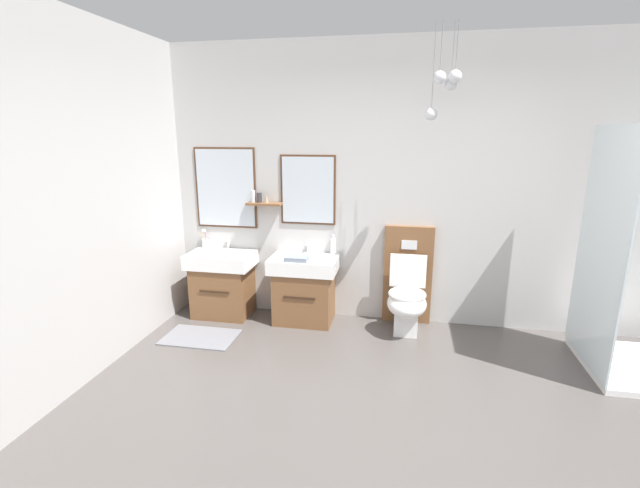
# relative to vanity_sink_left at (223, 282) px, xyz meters

# --- Properties ---
(ground_plane) EXTENTS (6.33, 5.53, 0.10)m
(ground_plane) POSITION_rel_vanity_sink_left_xyz_m (1.93, -1.84, -0.41)
(ground_plane) COLOR #4C4744
(ground_plane) RESTS_ON ground
(wall_back) EXTENTS (5.13, 0.61, 2.75)m
(wall_back) POSITION_rel_vanity_sink_left_xyz_m (1.91, 0.26, 1.02)
(wall_back) COLOR #B7B5B2
(wall_back) RESTS_ON ground
(wall_left) EXTENTS (0.12, 4.33, 2.75)m
(wall_left) POSITION_rel_vanity_sink_left_xyz_m (-0.58, -1.84, 1.02)
(wall_left) COLOR #B7B5B2
(wall_left) RESTS_ON ground
(bath_mat) EXTENTS (0.68, 0.44, 0.01)m
(bath_mat) POSITION_rel_vanity_sink_left_xyz_m (0.00, -0.59, -0.35)
(bath_mat) COLOR slate
(bath_mat) RESTS_ON ground
(vanity_sink_left) EXTENTS (0.67, 0.48, 0.68)m
(vanity_sink_left) POSITION_rel_vanity_sink_left_xyz_m (0.00, 0.00, 0.00)
(vanity_sink_left) COLOR brown
(vanity_sink_left) RESTS_ON ground
(tap_on_left_sink) EXTENTS (0.03, 0.13, 0.11)m
(tap_on_left_sink) POSITION_rel_vanity_sink_left_xyz_m (-0.00, 0.17, 0.39)
(tap_on_left_sink) COLOR silver
(tap_on_left_sink) RESTS_ON vanity_sink_left
(vanity_sink_right) EXTENTS (0.67, 0.48, 0.68)m
(vanity_sink_right) POSITION_rel_vanity_sink_left_xyz_m (0.88, 0.00, 0.00)
(vanity_sink_right) COLOR brown
(vanity_sink_right) RESTS_ON ground
(tap_on_right_sink) EXTENTS (0.03, 0.13, 0.11)m
(tap_on_right_sink) POSITION_rel_vanity_sink_left_xyz_m (0.88, 0.17, 0.39)
(tap_on_right_sink) COLOR silver
(tap_on_right_sink) RESTS_ON vanity_sink_right
(toilet) EXTENTS (0.48, 0.62, 1.00)m
(toilet) POSITION_rel_vanity_sink_left_xyz_m (1.91, 0.00, 0.02)
(toilet) COLOR brown
(toilet) RESTS_ON ground
(toothbrush_cup) EXTENTS (0.07, 0.07, 0.20)m
(toothbrush_cup) POSITION_rel_vanity_sink_left_xyz_m (-0.26, 0.16, 0.38)
(toothbrush_cup) COLOR silver
(toothbrush_cup) RESTS_ON vanity_sink_left
(soap_dispenser) EXTENTS (0.06, 0.06, 0.20)m
(soap_dispenser) POSITION_rel_vanity_sink_left_xyz_m (1.15, 0.17, 0.41)
(soap_dispenser) COLOR white
(soap_dispenser) RESTS_ON vanity_sink_right
(folded_hand_towel) EXTENTS (0.22, 0.16, 0.04)m
(folded_hand_towel) POSITION_rel_vanity_sink_left_xyz_m (0.84, -0.14, 0.34)
(folded_hand_towel) COLOR gray
(folded_hand_towel) RESTS_ON vanity_sink_right
(shower_tray) EXTENTS (0.93, 0.89, 1.95)m
(shower_tray) POSITION_rel_vanity_sink_left_xyz_m (3.65, -0.47, 0.06)
(shower_tray) COLOR white
(shower_tray) RESTS_ON ground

